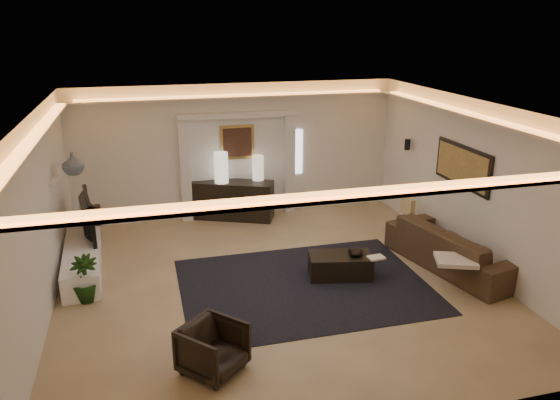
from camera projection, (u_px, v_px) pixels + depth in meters
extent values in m
plane|color=tan|center=(278.00, 283.00, 8.95)|extent=(7.00, 7.00, 0.00)
plane|color=white|center=(277.00, 109.00, 8.02)|extent=(7.00, 7.00, 0.00)
plane|color=white|center=(237.00, 151.00, 11.69)|extent=(7.00, 0.00, 7.00)
plane|color=white|center=(367.00, 311.00, 5.28)|extent=(7.00, 0.00, 7.00)
plane|color=white|center=(39.00, 221.00, 7.64)|extent=(0.00, 7.00, 7.00)
plane|color=white|center=(472.00, 184.00, 9.33)|extent=(0.00, 7.00, 7.00)
cube|color=silver|center=(277.00, 127.00, 8.11)|extent=(7.00, 7.00, 0.04)
cube|color=white|center=(297.00, 152.00, 12.03)|extent=(0.25, 0.03, 1.00)
cube|color=black|center=(304.00, 285.00, 8.86)|extent=(4.00, 3.00, 0.01)
cube|color=silver|center=(185.00, 171.00, 11.43)|extent=(0.22, 0.20, 2.20)
cube|color=silver|center=(289.00, 164.00, 11.99)|extent=(0.22, 0.20, 2.20)
cube|color=silver|center=(237.00, 115.00, 11.34)|extent=(2.52, 0.20, 0.12)
cube|color=tan|center=(237.00, 142.00, 11.60)|extent=(0.74, 0.04, 0.74)
cube|color=#4C2D1E|center=(237.00, 142.00, 11.57)|extent=(0.62, 0.02, 0.62)
cube|color=black|center=(463.00, 166.00, 9.51)|extent=(0.04, 1.64, 0.74)
cube|color=tan|center=(461.00, 166.00, 9.51)|extent=(0.02, 1.50, 0.62)
cylinder|color=black|center=(407.00, 145.00, 11.24)|extent=(0.12, 0.12, 0.22)
cube|color=silver|center=(55.00, 180.00, 8.87)|extent=(0.10, 0.55, 0.04)
cube|color=black|center=(233.00, 201.00, 11.76)|extent=(1.81, 1.19, 0.87)
cylinder|color=white|center=(221.00, 171.00, 11.48)|extent=(0.36, 0.36, 0.66)
cylinder|color=beige|center=(258.00, 169.00, 11.67)|extent=(0.30, 0.30, 0.55)
cube|color=white|center=(83.00, 260.00, 9.27)|extent=(0.70, 2.36, 0.44)
imported|color=black|center=(81.00, 216.00, 9.59)|extent=(1.36, 0.38, 0.78)
cylinder|color=#3C2716|center=(97.00, 215.00, 10.20)|extent=(0.19, 0.19, 0.40)
imported|color=slate|center=(73.00, 164.00, 9.06)|extent=(0.47, 0.47, 0.38)
imported|color=black|center=(85.00, 279.00, 8.29)|extent=(0.45, 0.45, 0.73)
imported|color=black|center=(454.00, 247.00, 9.42)|extent=(2.72, 1.56, 0.75)
cube|color=white|center=(456.00, 260.00, 8.51)|extent=(0.76, 0.70, 0.07)
cube|color=tan|center=(408.00, 206.00, 10.96)|extent=(0.15, 0.37, 0.36)
cube|color=black|center=(340.00, 265.00, 9.12)|extent=(1.14, 0.77, 0.39)
imported|color=black|center=(356.00, 253.00, 9.04)|extent=(0.34, 0.34, 0.07)
cube|color=#F6E7BC|center=(376.00, 257.00, 8.92)|extent=(0.29, 0.22, 0.03)
imported|color=#36271E|center=(213.00, 349.00, 6.62)|extent=(0.98, 0.99, 0.64)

